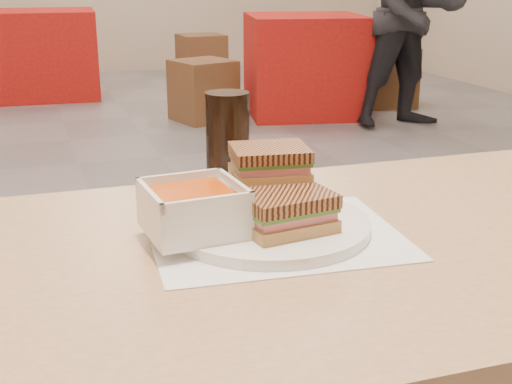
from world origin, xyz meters
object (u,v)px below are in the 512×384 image
object	(u,v)px
bg_table_2	(47,54)
plate	(269,225)
bg_chair_2r	(202,59)
soup_bowl	(194,211)
bg_table_1	(304,65)
panini_lower	(285,210)
patron_b	(415,13)
bg_chair_1r	(386,76)
cola_glass	(228,139)
bg_chair_2l	(22,65)
main_table	(312,314)
bg_chair_1l	(203,91)

from	to	relation	value
bg_table_2	plate	bearing A→B (deg)	-89.36
plate	bg_chair_2r	xyz separation A→B (m)	(1.44, 5.94, -0.52)
soup_bowl	bg_table_1	distance (m)	4.64
plate	soup_bowl	world-z (taller)	soup_bowl
panini_lower	patron_b	world-z (taller)	patron_b
soup_bowl	bg_chair_1r	distance (m)	5.08
panini_lower	cola_glass	world-z (taller)	cola_glass
bg_chair_2l	bg_table_1	bearing A→B (deg)	-43.68
plate	cola_glass	world-z (taller)	cola_glass
panini_lower	bg_chair_2r	bearing A→B (deg)	76.58
plate	bg_table_1	world-z (taller)	plate
main_table	bg_chair_1l	bearing A→B (deg)	77.45
main_table	panini_lower	size ratio (longest dim) A/B	8.84
bg_chair_2l	bg_chair_2r	size ratio (longest dim) A/B	0.93
plate	bg_chair_1r	size ratio (longest dim) A/B	0.60
bg_chair_1l	bg_chair_2l	world-z (taller)	bg_chair_1l
bg_table_2	patron_b	bearing A→B (deg)	-41.37
bg_chair_1l	patron_b	size ratio (longest dim) A/B	0.31
plate	patron_b	size ratio (longest dim) A/B	0.18
bg_chair_2r	cola_glass	bearing A→B (deg)	-104.05
bg_table_2	bg_chair_2l	xyz separation A→B (m)	(-0.21, 0.56, -0.16)
bg_chair_1r	bg_chair_2l	xyz separation A→B (m)	(-2.86, 1.93, -0.03)
plate	bg_chair_2r	world-z (taller)	plate
plate	bg_chair_1r	xyz separation A→B (m)	(2.59, 4.26, -0.52)
cola_glass	bg_chair_2r	size ratio (longest dim) A/B	0.35
plate	soup_bowl	size ratio (longest dim) A/B	2.12
bg_chair_2r	panini_lower	bearing A→B (deg)	-103.42
main_table	bg_chair_1r	xyz separation A→B (m)	(2.54, 4.32, -0.39)
bg_table_2	patron_b	size ratio (longest dim) A/B	0.56
plate	patron_b	distance (m)	4.22
main_table	panini_lower	distance (m)	0.16
cola_glass	bg_table_2	distance (m)	5.40
plate	bg_table_2	xyz separation A→B (m)	(-0.06, 5.63, -0.38)
bg_chair_2r	bg_table_1	bearing A→B (deg)	-77.65
soup_bowl	bg_chair_1r	bearing A→B (deg)	57.66
bg_chair_1r	patron_b	bearing A→B (deg)	-106.57
soup_bowl	bg_table_2	bearing A→B (deg)	89.47
main_table	cola_glass	bearing A→B (deg)	96.50
cola_glass	bg_chair_2r	distance (m)	5.90
cola_glass	bg_table_1	distance (m)	4.36
panini_lower	bg_table_2	bearing A→B (deg)	90.72
cola_glass	bg_chair_1r	distance (m)	4.81
bg_table_2	bg_chair_1r	size ratio (longest dim) A/B	1.85
main_table	soup_bowl	distance (m)	0.23
patron_b	bg_chair_2r	bearing A→B (deg)	110.76
soup_bowl	bg_table_1	bearing A→B (deg)	65.27
soup_bowl	cola_glass	bearing A→B (deg)	63.64
bg_chair_2r	main_table	bearing A→B (deg)	-103.04
bg_chair_1r	plate	bearing A→B (deg)	-121.27
bg_chair_1r	bg_chair_2r	world-z (taller)	bg_chair_1r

